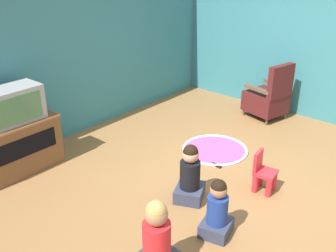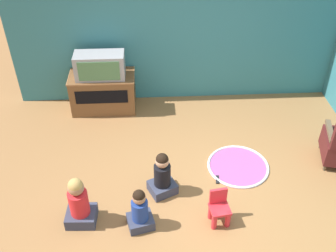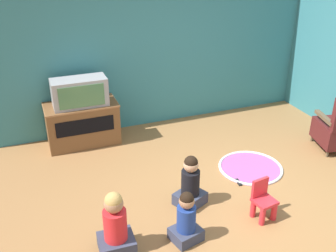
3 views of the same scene
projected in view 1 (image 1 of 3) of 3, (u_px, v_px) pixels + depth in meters
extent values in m
plane|color=olive|center=(229.00, 181.00, 4.69)|extent=(30.00, 30.00, 0.00)
cube|color=teal|center=(73.00, 34.00, 5.43)|extent=(5.59, 0.12, 2.90)
cube|color=brown|center=(13.00, 146.00, 4.79)|extent=(1.07, 0.55, 0.66)
cube|color=#90603A|center=(8.00, 123.00, 4.66)|extent=(1.09, 0.56, 0.02)
cube|color=black|center=(24.00, 148.00, 4.59)|extent=(0.85, 0.01, 0.24)
cube|color=#939399|center=(7.00, 106.00, 4.54)|extent=(0.80, 0.36, 0.42)
cube|color=#47754C|center=(16.00, 110.00, 4.43)|extent=(0.66, 0.02, 0.33)
cylinder|color=brown|center=(262.00, 106.00, 6.73)|extent=(0.04, 0.04, 0.10)
cylinder|color=brown|center=(244.00, 112.00, 6.50)|extent=(0.04, 0.04, 0.10)
cylinder|color=brown|center=(285.00, 115.00, 6.37)|extent=(0.04, 0.04, 0.10)
cylinder|color=brown|center=(267.00, 122.00, 6.13)|extent=(0.04, 0.04, 0.10)
cube|color=#4C1919|center=(265.00, 102.00, 6.34)|extent=(0.64, 0.69, 0.32)
cube|color=#4C1919|center=(281.00, 81.00, 5.99)|extent=(0.50, 0.21, 0.51)
cube|color=brown|center=(276.00, 84.00, 6.36)|extent=(0.18, 0.50, 0.05)
cube|color=brown|center=(257.00, 89.00, 6.12)|extent=(0.18, 0.50, 0.05)
cylinder|color=red|center=(269.00, 187.00, 4.35)|extent=(0.07, 0.07, 0.25)
cylinder|color=red|center=(274.00, 179.00, 4.49)|extent=(0.07, 0.07, 0.25)
cylinder|color=red|center=(255.00, 182.00, 4.43)|extent=(0.07, 0.07, 0.25)
cylinder|color=red|center=(260.00, 175.00, 4.57)|extent=(0.07, 0.07, 0.25)
cube|color=red|center=(265.00, 173.00, 4.41)|extent=(0.27, 0.26, 0.04)
cube|color=red|center=(258.00, 160.00, 4.41)|extent=(0.22, 0.07, 0.23)
cylinder|color=#A54C8C|center=(215.00, 150.00, 5.39)|extent=(0.90, 0.90, 0.01)
torus|color=silver|center=(215.00, 150.00, 5.39)|extent=(0.90, 0.90, 0.04)
cylinder|color=red|center=(157.00, 240.00, 3.26)|extent=(0.24, 0.24, 0.34)
sphere|color=#9E7051|center=(156.00, 214.00, 3.15)|extent=(0.19, 0.19, 0.19)
sphere|color=tan|center=(156.00, 211.00, 3.13)|extent=(0.18, 0.18, 0.18)
cube|color=#33384C|center=(189.00, 193.00, 4.34)|extent=(0.43, 0.41, 0.15)
cylinder|color=black|center=(190.00, 175.00, 4.24)|extent=(0.22, 0.22, 0.32)
sphere|color=tan|center=(191.00, 155.00, 4.14)|extent=(0.18, 0.18, 0.18)
sphere|color=black|center=(191.00, 152.00, 4.12)|extent=(0.17, 0.17, 0.17)
cube|color=#33384C|center=(216.00, 227.00, 3.81)|extent=(0.36, 0.34, 0.14)
cylinder|color=navy|center=(217.00, 210.00, 3.72)|extent=(0.20, 0.20, 0.29)
sphere|color=#9E7051|center=(219.00, 190.00, 3.63)|extent=(0.16, 0.16, 0.16)
sphere|color=black|center=(219.00, 187.00, 3.61)|extent=(0.15, 0.15, 0.15)
cube|color=black|center=(216.00, 165.00, 5.00)|extent=(0.06, 0.15, 0.02)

